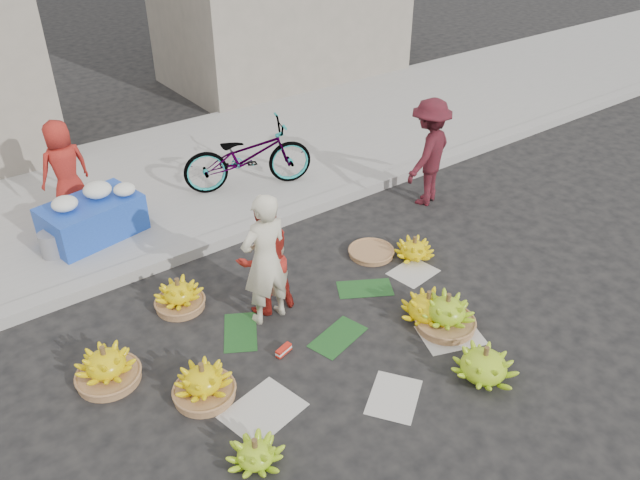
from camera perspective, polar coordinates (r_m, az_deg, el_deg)
ground at (r=6.96m, az=1.28°, el=-7.70°), size 80.00×80.00×0.00m
curb at (r=8.43m, az=-7.89°, el=0.49°), size 40.00×0.25×0.15m
sidewalk at (r=10.12m, az=-13.83°, el=5.42°), size 40.00×4.00×0.12m
newspaper_scatter at (r=6.51m, az=5.68°, el=-11.27°), size 3.20×1.80×0.00m
banana_leaves at (r=7.03m, az=-0.37°, el=-7.15°), size 2.00×1.00×0.00m
banana_bunch_0 at (r=6.15m, az=-10.63°, el=-12.70°), size 0.59×0.59×0.42m
banana_bunch_1 at (r=5.60m, az=-5.92°, el=-18.83°), size 0.52×0.52×0.29m
banana_bunch_2 at (r=6.43m, az=14.76°, el=-10.92°), size 0.74×0.74×0.39m
banana_bunch_3 at (r=6.94m, az=11.49°, el=-6.56°), size 0.64×0.64×0.45m
banana_bunch_4 at (r=7.03m, az=9.82°, el=-6.06°), size 0.66×0.66×0.38m
banana_bunch_5 at (r=8.04m, az=8.60°, el=-0.81°), size 0.64×0.64×0.31m
banana_bunch_6 at (r=6.54m, az=-18.95°, el=-10.87°), size 0.65×0.65×0.43m
banana_bunch_7 at (r=7.27m, az=-12.76°, el=-4.97°), size 0.59×0.59×0.40m
basket_spare at (r=8.09m, az=4.70°, el=-1.14°), size 0.70×0.70×0.07m
incense_stack at (r=6.58m, az=-3.34°, el=-10.05°), size 0.20×0.11×0.08m
vendor_cream at (r=6.62m, az=-5.03°, el=-1.80°), size 0.57×0.38×1.55m
vendor_red at (r=6.82m, az=-5.09°, el=-1.67°), size 0.69×0.56×1.35m
man_striped at (r=9.11m, az=9.90°, el=7.89°), size 1.16×0.90×1.57m
flower_table at (r=8.63m, az=-20.08°, el=2.05°), size 1.33×0.97×0.70m
grey_bucket at (r=8.46m, az=-23.36°, el=-0.37°), size 0.28×0.28×0.32m
flower_vendor at (r=9.15m, az=-22.32°, el=6.07°), size 0.71×0.50×1.35m
bicycle at (r=9.33m, az=-6.63°, el=7.68°), size 1.26×2.03×1.01m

